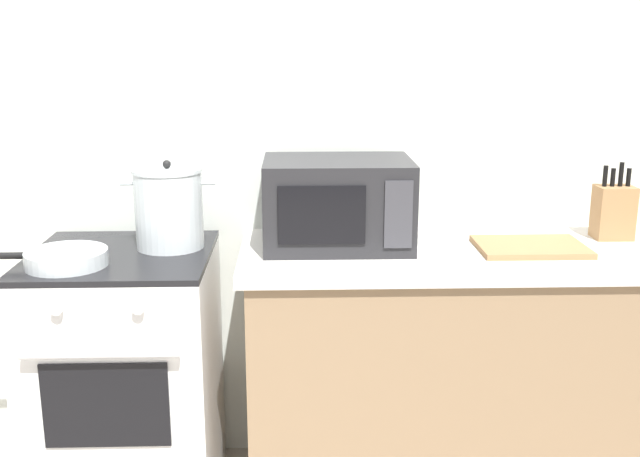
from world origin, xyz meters
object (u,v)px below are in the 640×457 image
Objects in this scene: microwave at (338,203)px; stock_pot at (169,208)px; frying_pan at (64,258)px; cutting_board at (531,247)px; stove at (128,380)px; knife_block at (613,211)px.

stock_pot is at bearing -179.57° from microwave.
cutting_board is at bearing 5.19° from frying_pan.
frying_pan is 1.26× the size of cutting_board.
cutting_board is at bearing 0.05° from stove.
stock_pot is 1.24m from cutting_board.
microwave reaches higher than frying_pan.
knife_block is (1.86, 0.28, 0.07)m from frying_pan.
stock_pot reaches higher than cutting_board.
stock_pot is at bearing 176.56° from cutting_board.
stove is at bearing -179.95° from cutting_board.
cutting_board is at bearing -157.30° from knife_block.
knife_block is (1.56, 0.07, -0.04)m from stock_pot.
frying_pan reaches higher than cutting_board.
cutting_board is 1.31× the size of knife_block.
microwave is at bearing 13.95° from frying_pan.
stock_pot is 0.70× the size of frying_pan.
stock_pot is 1.16× the size of knife_block.
stock_pot is 0.88× the size of cutting_board.
frying_pan is at bearing -174.81° from cutting_board.
stove is 0.96m from microwave.
stove is 2.56× the size of cutting_board.
microwave is (0.73, 0.08, 0.61)m from stove.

